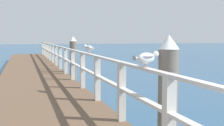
% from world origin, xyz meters
% --- Properties ---
extents(pier_deck, '(2.44, 24.55, 0.51)m').
position_xyz_m(pier_deck, '(0.00, 12.28, 0.25)').
color(pier_deck, brown).
rests_on(pier_deck, ground_plane).
extents(pier_railing, '(0.12, 23.07, 0.99)m').
position_xyz_m(pier_railing, '(1.14, 12.28, 1.13)').
color(pier_railing, beige).
rests_on(pier_railing, pier_deck).
extents(dock_piling_near, '(0.29, 0.29, 1.94)m').
position_xyz_m(dock_piling_near, '(1.52, 3.18, 0.98)').
color(dock_piling_near, '#6B6056').
rests_on(dock_piling_near, ground_plane).
extents(dock_piling_far, '(0.29, 0.29, 1.94)m').
position_xyz_m(dock_piling_far, '(1.52, 11.17, 0.98)').
color(dock_piling_far, '#6B6056').
rests_on(dock_piling_far, ground_plane).
extents(seagull_foreground, '(0.46, 0.24, 0.21)m').
position_xyz_m(seagull_foreground, '(1.15, 3.09, 1.64)').
color(seagull_foreground, white).
rests_on(seagull_foreground, pier_railing).
extents(seagull_background, '(0.24, 0.47, 0.21)m').
position_xyz_m(seagull_background, '(1.14, 6.57, 1.64)').
color(seagull_background, white).
rests_on(seagull_background, pier_railing).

